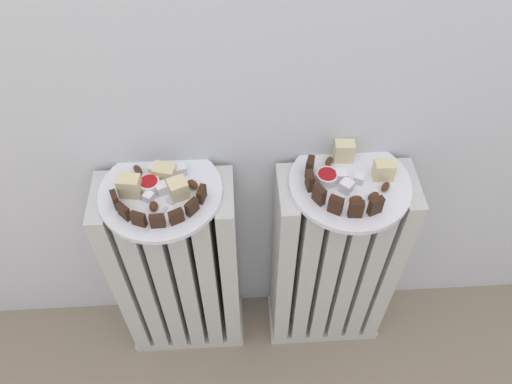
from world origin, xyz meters
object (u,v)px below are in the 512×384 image
(plate_left, at_px, (161,192))
(jam_bowl_right, at_px, (327,177))
(plate_right, at_px, (350,184))
(fork, at_px, (163,211))
(jam_bowl_left, at_px, (149,185))
(radiator_left, at_px, (179,273))
(radiator_right, at_px, (332,265))

(plate_left, distance_m, jam_bowl_right, 0.36)
(plate_right, bearing_deg, fork, -171.78)
(jam_bowl_left, distance_m, fork, 0.07)
(plate_left, distance_m, jam_bowl_left, 0.03)
(plate_right, xyz_separation_m, jam_bowl_right, (-0.05, 0.01, 0.02))
(radiator_left, distance_m, plate_left, 0.33)
(plate_left, height_order, fork, fork)
(plate_right, bearing_deg, plate_left, 180.00)
(plate_right, bearing_deg, radiator_right, 0.00)
(radiator_right, xyz_separation_m, jam_bowl_right, (-0.05, 0.01, 0.35))
(plate_left, relative_size, jam_bowl_left, 5.83)
(plate_right, height_order, fork, fork)
(jam_bowl_right, bearing_deg, radiator_left, -178.94)
(radiator_left, bearing_deg, jam_bowl_left, 166.55)
(plate_right, bearing_deg, radiator_left, 180.00)
(plate_left, height_order, plate_right, same)
(jam_bowl_right, xyz_separation_m, fork, (-0.35, -0.06, -0.01))
(plate_left, distance_m, plate_right, 0.41)
(jam_bowl_left, bearing_deg, jam_bowl_right, 0.23)
(radiator_right, relative_size, plate_right, 2.44)
(plate_left, bearing_deg, fork, -80.85)
(plate_left, height_order, jam_bowl_right, jam_bowl_right)
(jam_bowl_right, distance_m, fork, 0.35)
(plate_left, bearing_deg, plate_right, 0.00)
(radiator_left, bearing_deg, plate_right, 0.00)
(radiator_left, xyz_separation_m, plate_right, (0.41, 0.00, 0.33))
(radiator_left, relative_size, plate_left, 2.44)
(plate_left, height_order, jam_bowl_left, jam_bowl_left)
(radiator_right, xyz_separation_m, plate_left, (-0.41, 0.00, 0.33))
(plate_left, bearing_deg, radiator_right, 0.00)
(plate_left, bearing_deg, radiator_left, 180.00)
(jam_bowl_left, bearing_deg, fork, -63.94)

